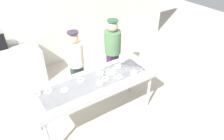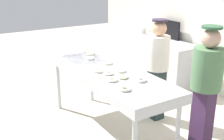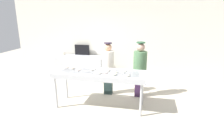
# 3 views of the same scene
# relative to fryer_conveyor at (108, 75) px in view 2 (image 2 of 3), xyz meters

# --- Properties ---
(ground_plane) EXTENTS (16.00, 16.00, 0.00)m
(ground_plane) POSITION_rel_fryer_conveyor_xyz_m (0.00, 0.00, -0.86)
(ground_plane) COLOR beige
(fryer_conveyor) EXTENTS (2.32, 0.77, 0.94)m
(fryer_conveyor) POSITION_rel_fryer_conveyor_xyz_m (0.00, 0.00, 0.00)
(fryer_conveyor) COLOR #B7BABF
(fryer_conveyor) RESTS_ON ground
(sugar_donut_0) EXTENTS (0.18, 0.18, 0.03)m
(sugar_donut_0) POSITION_rel_fryer_conveyor_xyz_m (0.58, 0.13, 0.09)
(sugar_donut_0) COLOR white
(sugar_donut_0) RESTS_ON fryer_conveyor
(sugar_donut_1) EXTENTS (0.16, 0.16, 0.03)m
(sugar_donut_1) POSITION_rel_fryer_conveyor_xyz_m (-0.98, 0.19, 0.09)
(sugar_donut_1) COLOR #FDE9D0
(sugar_donut_1) RESTS_ON fryer_conveyor
(sugar_donut_2) EXTENTS (0.18, 0.18, 0.03)m
(sugar_donut_2) POSITION_rel_fryer_conveyor_xyz_m (-0.57, 0.03, 0.09)
(sugar_donut_2) COLOR white
(sugar_donut_2) RESTS_ON fryer_conveyor
(sugar_donut_3) EXTENTS (0.18, 0.18, 0.03)m
(sugar_donut_3) POSITION_rel_fryer_conveyor_xyz_m (0.39, -0.17, 0.09)
(sugar_donut_3) COLOR white
(sugar_donut_3) RESTS_ON fryer_conveyor
(sugar_donut_4) EXTENTS (0.19, 0.19, 0.03)m
(sugar_donut_4) POSITION_rel_fryer_conveyor_xyz_m (-0.22, 0.13, 0.09)
(sugar_donut_4) COLOR white
(sugar_donut_4) RESTS_ON fryer_conveyor
(sugar_donut_5) EXTENTS (0.19, 0.19, 0.03)m
(sugar_donut_5) POSITION_rel_fryer_conveyor_xyz_m (0.17, 0.11, 0.09)
(sugar_donut_5) COLOR #F7E8CD
(sugar_donut_5) RESTS_ON fryer_conveyor
(sugar_donut_6) EXTENTS (0.18, 0.18, 0.03)m
(sugar_donut_6) POSITION_rel_fryer_conveyor_xyz_m (0.71, -0.20, 0.09)
(sugar_donut_6) COLOR #EEE9CC
(sugar_donut_6) RESTS_ON fryer_conveyor
(sugar_donut_7) EXTENTS (0.15, 0.15, 0.03)m
(sugar_donut_7) POSITION_rel_fryer_conveyor_xyz_m (0.16, -0.08, 0.09)
(sugar_donut_7) COLOR white
(sugar_donut_7) RESTS_ON fryer_conveyor
(sugar_donut_8) EXTENTS (0.15, 0.15, 0.03)m
(sugar_donut_8) POSITION_rel_fryer_conveyor_xyz_m (0.02, -0.14, 0.09)
(sugar_donut_8) COLOR #EEE6C9
(sugar_donut_8) RESTS_ON fryer_conveyor
(sugar_donut_9) EXTENTS (0.19, 0.19, 0.03)m
(sugar_donut_9) POSITION_rel_fryer_conveyor_xyz_m (-0.80, 0.15, 0.09)
(sugar_donut_9) COLOR #FAE4C3
(sugar_donut_9) RESTS_ON fryer_conveyor
(sugar_donut_10) EXTENTS (0.17, 0.17, 0.03)m
(sugar_donut_10) POSITION_rel_fryer_conveyor_xyz_m (0.38, 0.00, 0.09)
(sugar_donut_10) COLOR #EFF3C2
(sugar_donut_10) RESTS_ON fryer_conveyor
(worker_baker) EXTENTS (0.34, 0.34, 1.55)m
(worker_baker) POSITION_rel_fryer_conveyor_xyz_m (0.03, 0.85, 0.01)
(worker_baker) COLOR #213331
(worker_baker) RESTS_ON ground
(worker_assistant) EXTENTS (0.37, 0.37, 1.59)m
(worker_assistant) POSITION_rel_fryer_conveyor_xyz_m (0.94, 0.85, 0.06)
(worker_assistant) COLOR #372040
(worker_assistant) RESTS_ON ground
(prep_counter) EXTENTS (1.80, 0.64, 0.85)m
(prep_counter) POSITION_rel_fryer_conveyor_xyz_m (-1.31, 2.02, -0.44)
(prep_counter) COLOR #B7BABF
(prep_counter) RESTS_ON ground
(paper_cup_0) EXTENTS (0.08, 0.08, 0.12)m
(paper_cup_0) POSITION_rel_fryer_conveyor_xyz_m (-1.97, 2.10, 0.05)
(paper_cup_0) COLOR beige
(paper_cup_0) RESTS_ON prep_counter
(paper_cup_1) EXTENTS (0.08, 0.08, 0.12)m
(paper_cup_1) POSITION_rel_fryer_conveyor_xyz_m (-2.04, 2.20, 0.05)
(paper_cup_1) COLOR beige
(paper_cup_1) RESTS_ON prep_counter
(menu_display) EXTENTS (0.56, 0.04, 0.38)m
(menu_display) POSITION_rel_fryer_conveyor_xyz_m (-1.31, 2.29, 0.18)
(menu_display) COLOR black
(menu_display) RESTS_ON prep_counter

